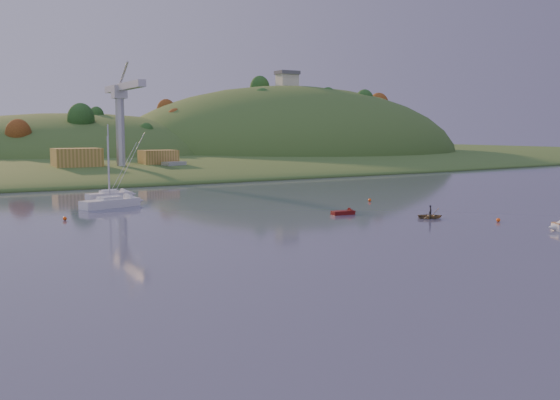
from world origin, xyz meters
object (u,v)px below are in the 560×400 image
sailboat_far (110,202)px  red_tender (347,212)px  sailboat_near (109,195)px  canoe (430,216)px

sailboat_far → red_tender: size_ratio=3.24×
sailboat_near → sailboat_far: size_ratio=0.85×
red_tender → sailboat_near: bearing=128.3°
sailboat_far → canoe: bearing=-62.0°
sailboat_near → canoe: (30.07, -44.93, -0.37)m
canoe → red_tender: 11.23m
sailboat_far → canoe: size_ratio=3.90×
sailboat_near → sailboat_far: bearing=-116.4°
sailboat_near → canoe: sailboat_near is taller
canoe → red_tender: size_ratio=0.83×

